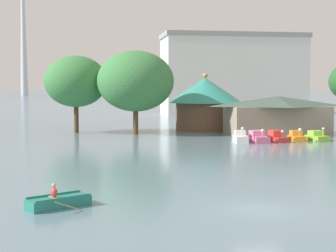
{
  "coord_description": "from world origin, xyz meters",
  "views": [
    {
      "loc": [
        -8.5,
        -24.28,
        6.1
      ],
      "look_at": [
        -1.57,
        19.61,
        2.74
      ],
      "focal_mm": 55.03,
      "sensor_mm": 36.0,
      "label": 1
    }
  ],
  "objects_px": {
    "pedal_boat_pink": "(258,138)",
    "shoreline_tree_tall_left": "(76,81)",
    "green_roof_pavilion": "(205,101)",
    "pedal_boat_orange": "(297,137)",
    "background_building_block": "(233,74)",
    "pedal_boat_white": "(240,138)",
    "rowboat_with_rower": "(58,202)",
    "pedal_boat_lime": "(317,137)",
    "boathouse": "(277,115)",
    "pedal_boat_red": "(276,137)",
    "shoreline_tree_mid": "(136,81)"
  },
  "relations": [
    {
      "from": "green_roof_pavilion",
      "to": "shoreline_tree_tall_left",
      "type": "bearing_deg",
      "value": -173.73
    },
    {
      "from": "pedal_boat_pink",
      "to": "pedal_boat_red",
      "type": "distance_m",
      "value": 2.27
    },
    {
      "from": "shoreline_tree_tall_left",
      "to": "green_roof_pavilion",
      "type": "bearing_deg",
      "value": 6.27
    },
    {
      "from": "pedal_boat_pink",
      "to": "pedal_boat_lime",
      "type": "relative_size",
      "value": 1.02
    },
    {
      "from": "pedal_boat_white",
      "to": "pedal_boat_red",
      "type": "bearing_deg",
      "value": 100.06
    },
    {
      "from": "rowboat_with_rower",
      "to": "pedal_boat_red",
      "type": "height_order",
      "value": "pedal_boat_red"
    },
    {
      "from": "pedal_boat_white",
      "to": "boathouse",
      "type": "relative_size",
      "value": 0.2
    },
    {
      "from": "background_building_block",
      "to": "pedal_boat_white",
      "type": "bearing_deg",
      "value": -105.28
    },
    {
      "from": "pedal_boat_pink",
      "to": "shoreline_tree_tall_left",
      "type": "bearing_deg",
      "value": -132.36
    },
    {
      "from": "pedal_boat_white",
      "to": "shoreline_tree_mid",
      "type": "height_order",
      "value": "shoreline_tree_mid"
    },
    {
      "from": "pedal_boat_lime",
      "to": "pedal_boat_orange",
      "type": "bearing_deg",
      "value": -92.2
    },
    {
      "from": "rowboat_with_rower",
      "to": "boathouse",
      "type": "relative_size",
      "value": 0.25
    },
    {
      "from": "pedal_boat_orange",
      "to": "boathouse",
      "type": "height_order",
      "value": "boathouse"
    },
    {
      "from": "rowboat_with_rower",
      "to": "shoreline_tree_tall_left",
      "type": "distance_m",
      "value": 43.9
    },
    {
      "from": "shoreline_tree_tall_left",
      "to": "background_building_block",
      "type": "bearing_deg",
      "value": 51.43
    },
    {
      "from": "rowboat_with_rower",
      "to": "shoreline_tree_mid",
      "type": "height_order",
      "value": "shoreline_tree_mid"
    },
    {
      "from": "boathouse",
      "to": "pedal_boat_pink",
      "type": "bearing_deg",
      "value": -122.56
    },
    {
      "from": "pedal_boat_lime",
      "to": "boathouse",
      "type": "height_order",
      "value": "boathouse"
    },
    {
      "from": "rowboat_with_rower",
      "to": "pedal_boat_white",
      "type": "relative_size",
      "value": 1.26
    },
    {
      "from": "pedal_boat_orange",
      "to": "shoreline_tree_tall_left",
      "type": "distance_m",
      "value": 29.63
    },
    {
      "from": "pedal_boat_lime",
      "to": "green_roof_pavilion",
      "type": "xyz_separation_m",
      "value": [
        -9.21,
        16.69,
        3.7
      ]
    },
    {
      "from": "pedal_boat_red",
      "to": "background_building_block",
      "type": "xyz_separation_m",
      "value": [
        11.53,
        57.48,
        8.46
      ]
    },
    {
      "from": "pedal_boat_orange",
      "to": "boathouse",
      "type": "xyz_separation_m",
      "value": [
        0.76,
        8.23,
        2.1
      ]
    },
    {
      "from": "rowboat_with_rower",
      "to": "background_building_block",
      "type": "relative_size",
      "value": 0.11
    },
    {
      "from": "shoreline_tree_mid",
      "to": "pedal_boat_lime",
      "type": "bearing_deg",
      "value": -29.57
    },
    {
      "from": "background_building_block",
      "to": "green_roof_pavilion",
      "type": "bearing_deg",
      "value": -111.26
    },
    {
      "from": "pedal_boat_red",
      "to": "pedal_boat_pink",
      "type": "bearing_deg",
      "value": -94.66
    },
    {
      "from": "shoreline_tree_mid",
      "to": "background_building_block",
      "type": "xyz_separation_m",
      "value": [
        26.24,
        46.03,
        2.1
      ]
    },
    {
      "from": "pedal_boat_white",
      "to": "pedal_boat_red",
      "type": "xyz_separation_m",
      "value": [
        4.27,
        0.33,
        -0.05
      ]
    },
    {
      "from": "green_roof_pavilion",
      "to": "background_building_block",
      "type": "relative_size",
      "value": 0.33
    },
    {
      "from": "pedal_boat_lime",
      "to": "shoreline_tree_tall_left",
      "type": "relative_size",
      "value": 0.28
    },
    {
      "from": "pedal_boat_white",
      "to": "shoreline_tree_tall_left",
      "type": "bearing_deg",
      "value": -124.58
    },
    {
      "from": "rowboat_with_rower",
      "to": "shoreline_tree_tall_left",
      "type": "height_order",
      "value": "shoreline_tree_tall_left"
    },
    {
      "from": "pedal_boat_white",
      "to": "boathouse",
      "type": "height_order",
      "value": "boathouse"
    },
    {
      "from": "rowboat_with_rower",
      "to": "shoreline_tree_tall_left",
      "type": "xyz_separation_m",
      "value": [
        0.07,
        43.4,
        6.56
      ]
    },
    {
      "from": "pedal_boat_white",
      "to": "pedal_boat_red",
      "type": "height_order",
      "value": "pedal_boat_white"
    },
    {
      "from": "pedal_boat_white",
      "to": "green_roof_pavilion",
      "type": "bearing_deg",
      "value": -174.47
    },
    {
      "from": "shoreline_tree_tall_left",
      "to": "shoreline_tree_mid",
      "type": "height_order",
      "value": "shoreline_tree_mid"
    },
    {
      "from": "shoreline_tree_mid",
      "to": "pedal_boat_red",
      "type": "bearing_deg",
      "value": -37.87
    },
    {
      "from": "pedal_boat_pink",
      "to": "green_roof_pavilion",
      "type": "bearing_deg",
      "value": -178.66
    },
    {
      "from": "pedal_boat_white",
      "to": "pedal_boat_orange",
      "type": "relative_size",
      "value": 1.11
    },
    {
      "from": "pedal_boat_pink",
      "to": "shoreline_tree_tall_left",
      "type": "height_order",
      "value": "shoreline_tree_tall_left"
    },
    {
      "from": "pedal_boat_white",
      "to": "pedal_boat_lime",
      "type": "relative_size",
      "value": 0.92
    },
    {
      "from": "pedal_boat_lime",
      "to": "green_roof_pavilion",
      "type": "bearing_deg",
      "value": -160.88
    },
    {
      "from": "pedal_boat_orange",
      "to": "background_building_block",
      "type": "xyz_separation_m",
      "value": [
        9.17,
        57.55,
        8.47
      ]
    },
    {
      "from": "rowboat_with_rower",
      "to": "green_roof_pavilion",
      "type": "xyz_separation_m",
      "value": [
        18.2,
        45.4,
        3.86
      ]
    },
    {
      "from": "shoreline_tree_mid",
      "to": "background_building_block",
      "type": "bearing_deg",
      "value": 60.31
    },
    {
      "from": "pedal_boat_orange",
      "to": "shoreline_tree_tall_left",
      "type": "relative_size",
      "value": 0.23
    },
    {
      "from": "pedal_boat_pink",
      "to": "boathouse",
      "type": "relative_size",
      "value": 0.22
    },
    {
      "from": "pedal_boat_white",
      "to": "rowboat_with_rower",
      "type": "bearing_deg",
      "value": -27.22
    }
  ]
}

